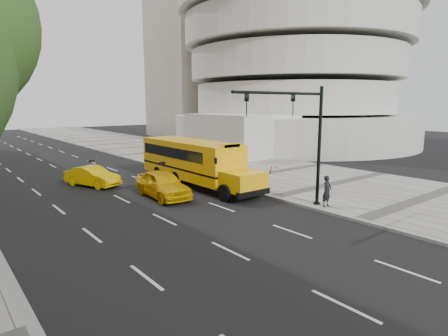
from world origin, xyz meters
TOP-DOWN VIEW (x-y plane):
  - ground at (0.00, 0.00)m, footprint 140.00×140.00m
  - sidewalk_museum at (12.00, 0.00)m, footprint 12.00×140.00m
  - curb_museum at (6.00, 0.00)m, footprint 0.30×140.00m
  - guggenheim at (29.37, 18.51)m, footprint 33.20×42.20m
  - school_bus at (4.50, 0.67)m, footprint 2.96×11.56m
  - taxi_near at (1.12, -1.14)m, footprint 2.19×4.81m
  - taxi_far at (-1.09, 4.50)m, footprint 2.89×4.28m
  - pedestrian at (6.59, -8.80)m, footprint 0.62×0.42m
  - traffic_signal at (5.19, -8.17)m, footprint 6.18×0.36m

SIDE VIEW (x-z plane):
  - ground at x=0.00m, z-range 0.00..0.00m
  - sidewalk_museum at x=12.00m, z-range 0.00..0.15m
  - curb_museum at x=6.00m, z-range 0.00..0.15m
  - taxi_far at x=-1.09m, z-range 0.00..1.34m
  - taxi_near at x=1.12m, z-range 0.00..1.60m
  - pedestrian at x=6.59m, z-range 0.15..1.81m
  - school_bus at x=4.50m, z-range 0.17..3.36m
  - traffic_signal at x=5.19m, z-range 0.89..7.29m
  - guggenheim at x=29.37m, z-range -3.92..31.08m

